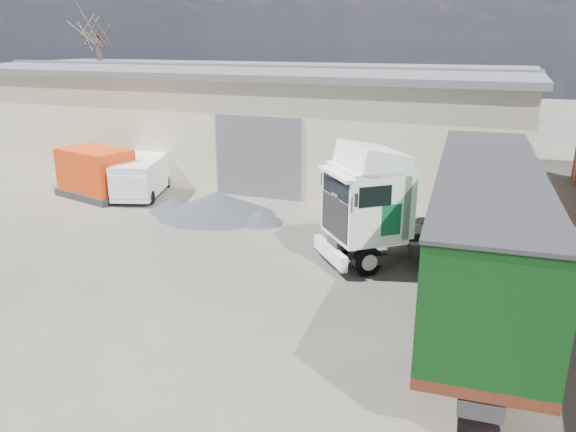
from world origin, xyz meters
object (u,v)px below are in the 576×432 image
(box_trailer, at_px, (484,224))
(orange_skip, at_px, (96,176))
(panel_van, at_px, (141,177))
(tractor_unit, at_px, (386,212))
(bare_tree, at_px, (96,19))

(box_trailer, xyz_separation_m, orange_skip, (-16.45, 5.33, -1.38))
(panel_van, xyz_separation_m, orange_skip, (-1.85, -0.73, 0.07))
(tractor_unit, height_order, panel_van, tractor_unit)
(box_trailer, distance_m, orange_skip, 17.34)
(panel_van, distance_m, orange_skip, 1.99)
(bare_tree, xyz_separation_m, orange_skip, (9.20, -12.42, -6.99))
(panel_van, bearing_deg, tractor_unit, -35.25)
(tractor_unit, bearing_deg, orange_skip, -141.83)
(box_trailer, height_order, orange_skip, box_trailer)
(box_trailer, height_order, panel_van, box_trailer)
(tractor_unit, bearing_deg, panel_van, -147.04)
(tractor_unit, distance_m, panel_van, 12.23)
(bare_tree, xyz_separation_m, panel_van, (11.05, -11.68, -7.06))
(box_trailer, relative_size, panel_van, 2.62)
(orange_skip, bearing_deg, box_trailer, -3.11)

